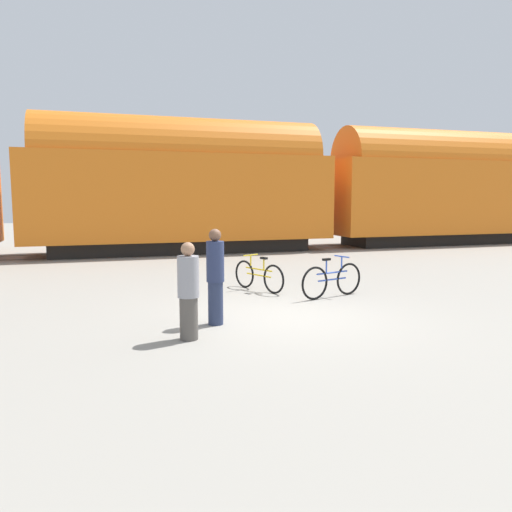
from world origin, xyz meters
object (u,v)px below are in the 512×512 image
at_px(freight_train, 182,183).
at_px(person_in_grey, 188,291).
at_px(person_in_navy, 215,276).
at_px(bicycle_yellow, 259,276).
at_px(bicycle_blue, 332,280).

height_order(freight_train, person_in_grey, freight_train).
relative_size(person_in_navy, person_in_grey, 1.10).
bearing_deg(freight_train, bicycle_yellow, -87.99).
height_order(bicycle_blue, person_in_grey, person_in_grey).
bearing_deg(person_in_grey, bicycle_yellow, -33.20).
bearing_deg(person_in_grey, person_in_navy, -38.28).
bearing_deg(bicycle_blue, person_in_grey, -147.39).
height_order(freight_train, person_in_navy, freight_train).
xyz_separation_m(freight_train, person_in_grey, (-2.06, -12.87, -2.09)).
relative_size(bicycle_blue, person_in_navy, 1.01).
bearing_deg(person_in_grey, freight_train, -9.35).
bearing_deg(bicycle_blue, freight_train, 99.04).
bearing_deg(freight_train, bicycle_blue, -80.96).
distance_m(freight_train, bicycle_blue, 10.90).
bearing_deg(person_in_grey, bicycle_blue, -57.65).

